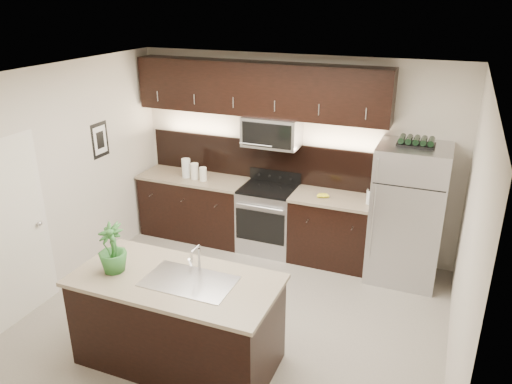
% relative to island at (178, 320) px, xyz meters
% --- Properties ---
extents(ground, '(4.50, 4.50, 0.00)m').
position_rel_island_xyz_m(ground, '(0.23, 0.84, -0.47)').
color(ground, gray).
rests_on(ground, ground).
extents(room_walls, '(4.52, 4.02, 2.71)m').
position_rel_island_xyz_m(room_walls, '(0.12, 0.80, 1.22)').
color(room_walls, beige).
rests_on(room_walls, ground).
extents(counter_run, '(3.51, 0.65, 0.94)m').
position_rel_island_xyz_m(counter_run, '(-0.22, 2.53, -0.00)').
color(counter_run, black).
rests_on(counter_run, ground).
extents(upper_fixtures, '(3.49, 0.40, 1.66)m').
position_rel_island_xyz_m(upper_fixtures, '(-0.20, 2.68, 1.67)').
color(upper_fixtures, black).
rests_on(upper_fixtures, counter_run).
extents(island, '(1.96, 0.96, 0.94)m').
position_rel_island_xyz_m(island, '(0.00, 0.00, 0.00)').
color(island, black).
rests_on(island, ground).
extents(sink_faucet, '(0.84, 0.50, 0.28)m').
position_rel_island_xyz_m(sink_faucet, '(0.15, 0.01, 0.48)').
color(sink_faucet, silver).
rests_on(sink_faucet, island).
extents(refrigerator, '(0.85, 0.76, 1.76)m').
position_rel_island_xyz_m(refrigerator, '(1.85, 2.47, 0.41)').
color(refrigerator, '#B2B2B7').
rests_on(refrigerator, ground).
extents(wine_rack, '(0.43, 0.27, 0.10)m').
position_rel_island_xyz_m(wine_rack, '(1.85, 2.47, 1.33)').
color(wine_rack, black).
rests_on(wine_rack, refrigerator).
extents(plant, '(0.33, 0.33, 0.49)m').
position_rel_island_xyz_m(plant, '(-0.61, -0.10, 0.71)').
color(plant, '#296227').
rests_on(plant, island).
extents(canisters, '(0.41, 0.16, 0.28)m').
position_rel_island_xyz_m(canisters, '(-1.16, 2.46, 0.59)').
color(canisters, silver).
rests_on(canisters, counter_run).
extents(french_press, '(0.09, 0.09, 0.27)m').
position_rel_island_xyz_m(french_press, '(1.37, 2.48, 0.57)').
color(french_press, silver).
rests_on(french_press, counter_run).
extents(bananas, '(0.21, 0.19, 0.05)m').
position_rel_island_xyz_m(bananas, '(0.72, 2.45, 0.49)').
color(bananas, yellow).
rests_on(bananas, counter_run).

